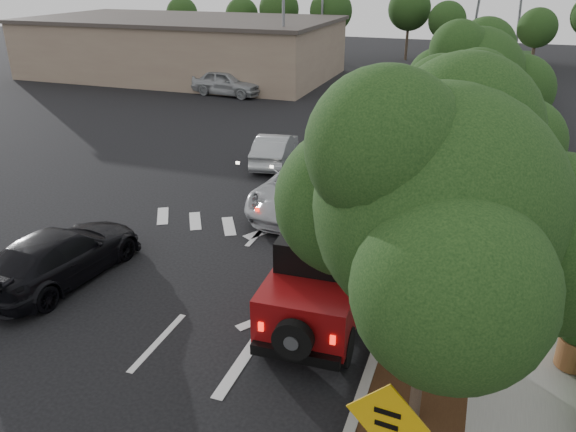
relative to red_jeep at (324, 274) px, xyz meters
The scene contains 17 objects.
ground 3.96m from the red_jeep, 145.13° to the right, with size 120.00×120.00×0.00m, color black.
curb 10.00m from the red_jeep, 81.40° to the left, with size 0.20×70.00×0.15m, color #9E9B93.
planting_strip 10.20m from the red_jeep, 75.80° to the left, with size 1.80×70.00×0.12m, color black.
sidewalk 10.82m from the red_jeep, 65.95° to the left, with size 2.00×70.00×0.12m, color gray.
hedge 11.43m from the red_jeep, 59.52° to the left, with size 0.80×70.00×0.80m, color black.
commercial_building 33.77m from the red_jeep, 124.48° to the left, with size 22.00×12.00×4.00m, color #856D5B.
transmission_tower 45.93m from the red_jeep, 86.40° to the left, with size 7.00×4.00×28.00m, color slate, non-canonical shape.
street_tree_near 3.82m from the red_jeep, 47.03° to the right, with size 3.80×3.80×5.92m, color black, non-canonical shape.
street_tree_mid 5.12m from the red_jeep, 60.13° to the left, with size 3.20×3.20×5.32m, color black, non-canonical shape.
street_tree_far 11.17m from the red_jeep, 77.07° to the left, with size 3.40×3.40×5.62m, color black, non-canonical shape.
light_pole_a 25.72m from the red_jeep, 111.97° to the left, with size 2.00×0.22×9.00m, color slate, non-canonical shape.
light_pole_b 37.39m from the red_jeep, 106.50° to the left, with size 2.00×0.22×9.00m, color slate, non-canonical shape.
red_jeep is the anchor object (origin of this frame).
silver_suv_ahead 6.59m from the red_jeep, 110.55° to the left, with size 2.68×5.81×1.61m, color #B6BABF.
black_suv_oncoming 6.95m from the red_jeep, behind, with size 1.93×4.74×1.38m, color black.
silver_sedan_oncoming 11.35m from the red_jeep, 116.39° to the left, with size 1.34×3.85×1.27m, color #9DA1A5.
parked_suv 25.56m from the red_jeep, 120.10° to the left, with size 1.91×4.74×1.62m, color #A2A6AA.
Camera 1 is at (6.07, -8.59, 7.50)m, focal length 35.00 mm.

